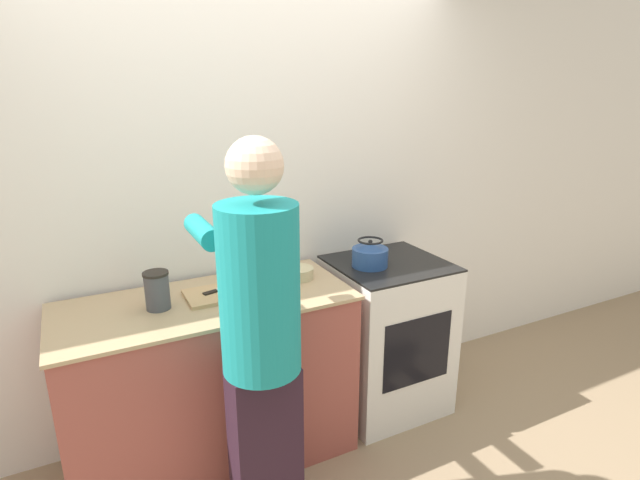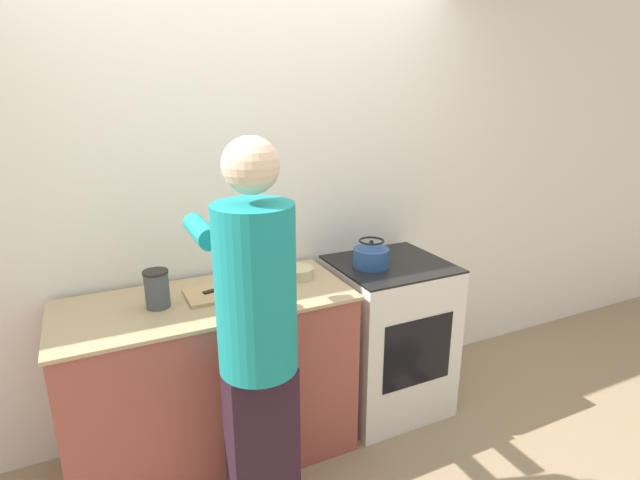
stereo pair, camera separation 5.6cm
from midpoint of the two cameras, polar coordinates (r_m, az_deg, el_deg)
ground_plane at (r=2.86m, az=-1.91°, el=-24.80°), size 12.00×12.00×0.00m
wall_back at (r=2.82m, az=-7.72°, el=4.49°), size 8.00×0.05×2.60m
counter at (r=2.73m, az=-11.63°, el=-15.43°), size 1.42×0.63×0.92m
oven at (r=3.10m, az=8.27°, el=-10.77°), size 0.64×0.60×0.94m
person at (r=2.04m, az=-6.44°, el=-10.78°), size 0.36×0.60×1.75m
cutting_board at (r=2.54m, az=-11.34°, el=-6.03°), size 0.28×0.24×0.02m
knife at (r=2.56m, az=-10.74°, el=-5.50°), size 0.19×0.08×0.01m
kettle at (r=2.82m, az=6.43°, el=-1.75°), size 0.20×0.20×0.16m
bowl_prep at (r=2.71m, az=-1.80°, el=-3.76°), size 0.16×0.16×0.06m
canister_jar at (r=2.45m, az=-17.52°, el=-5.35°), size 0.12×0.12×0.18m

